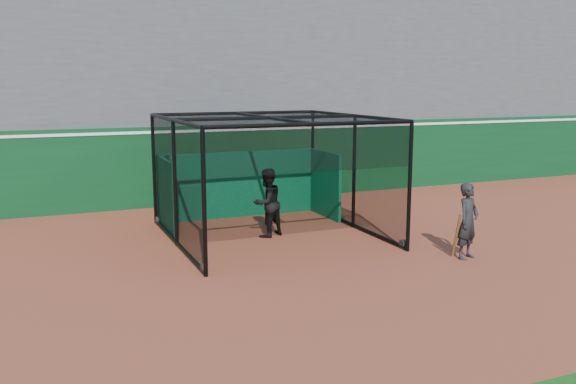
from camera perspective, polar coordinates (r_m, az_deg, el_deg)
name	(u,v)px	position (r m, az deg, el deg)	size (l,w,h in m)	color
ground	(317,278)	(12.26, 2.70, -8.06)	(120.00, 120.00, 0.00)	brown
outfield_wall	(203,163)	(19.81, -7.98, 2.69)	(50.00, 0.50, 2.50)	#0A3818
grandstand	(174,65)	(23.32, -10.65, 11.57)	(50.00, 7.85, 8.95)	#4C4C4F
batting_cage	(270,178)	(15.26, -1.72, 1.34)	(4.89, 5.26, 2.99)	black
batter	(267,203)	(15.31, -1.97, -1.01)	(0.84, 0.66, 1.73)	black
on_deck_player	(468,221)	(13.96, 16.48, -2.64)	(0.72, 0.61, 1.68)	black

